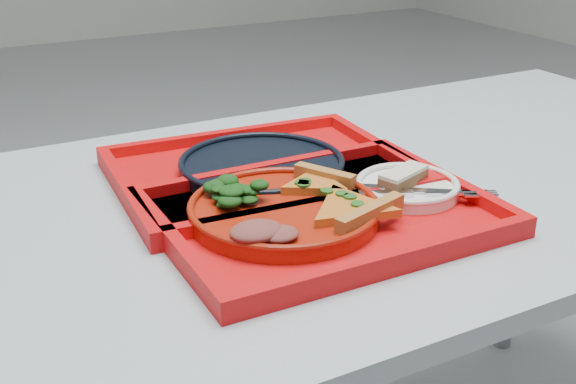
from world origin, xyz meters
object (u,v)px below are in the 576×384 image
Objects in this scene: tray_far at (262,176)px; dessert_bar at (403,177)px; tray_main at (322,217)px; dinner_plate at (284,213)px; navy_plate at (262,167)px.

tray_far is 0.23m from dessert_bar.
dessert_bar reaches higher than tray_main.
dinner_plate is 2.91× the size of dessert_bar.
dinner_plate is 0.20m from dessert_bar.
dessert_bar is (0.14, 0.00, 0.03)m from tray_main.
navy_plate is (-0.01, 0.18, 0.01)m from tray_main.
tray_main is 0.18m from navy_plate.
navy_plate is (0.05, 0.17, -0.00)m from dinner_plate.
tray_main is 0.18m from tray_far.
dinner_plate reaches higher than tray_far.
navy_plate reaches higher than tray_main.
tray_main and tray_far have the same top height.
dinner_plate is (-0.05, -0.17, 0.02)m from tray_far.
navy_plate reaches higher than tray_far.
tray_far is at bearing 73.71° from dinner_plate.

